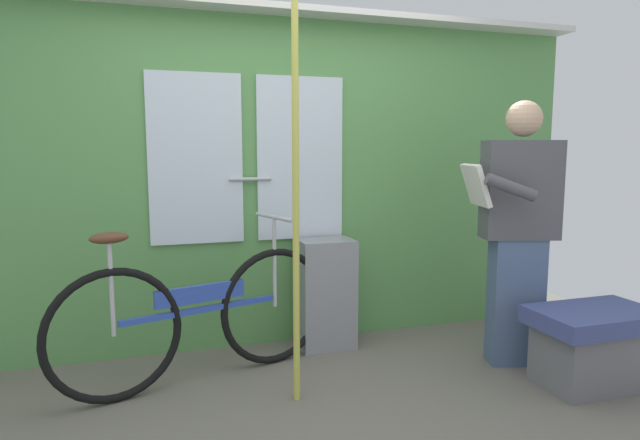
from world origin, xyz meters
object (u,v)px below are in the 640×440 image
object	(u,v)px
bicycle_near_door	(200,316)
bench_seat_corner	(593,345)
trash_bin_by_wall	(326,293)
handrail_pole	(296,196)
passenger_reading_newspaper	(517,228)

from	to	relation	value
bicycle_near_door	bench_seat_corner	distance (m)	2.26
trash_bin_by_wall	bench_seat_corner	xyz separation A→B (m)	(1.26, -1.06, -0.13)
bicycle_near_door	bench_seat_corner	xyz separation A→B (m)	(2.13, -0.74, -0.15)
bicycle_near_door	handrail_pole	distance (m)	0.95
trash_bin_by_wall	bench_seat_corner	size ratio (longest dim) A/B	1.06
trash_bin_by_wall	handrail_pole	world-z (taller)	handrail_pole
bicycle_near_door	passenger_reading_newspaper	xyz separation A→B (m)	(1.91, -0.31, 0.48)
passenger_reading_newspaper	handrail_pole	distance (m)	1.46
trash_bin_by_wall	handrail_pole	bearing A→B (deg)	-119.16
bicycle_near_door	trash_bin_by_wall	xyz separation A→B (m)	(0.87, 0.32, -0.02)
bicycle_near_door	handrail_pole	size ratio (longest dim) A/B	0.75
handrail_pole	bench_seat_corner	size ratio (longest dim) A/B	3.17
handrail_pole	bench_seat_corner	world-z (taller)	handrail_pole
trash_bin_by_wall	handrail_pole	xyz separation A→B (m)	(-0.40, -0.72, 0.74)
passenger_reading_newspaper	trash_bin_by_wall	world-z (taller)	passenger_reading_newspaper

